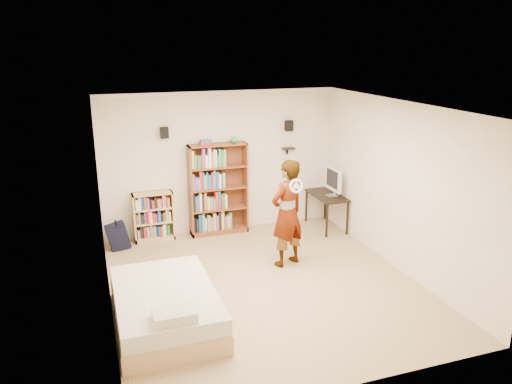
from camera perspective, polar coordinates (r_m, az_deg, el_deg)
ground at (r=7.74m, az=1.00°, el=-10.53°), size 4.50×5.00×0.01m
room_shell at (r=7.10m, az=1.07°, el=2.19°), size 4.52×5.02×2.71m
crown_molding at (r=6.93m, az=1.11°, el=9.48°), size 4.50×5.00×0.06m
speaker_left at (r=9.09m, az=-10.43°, el=6.69°), size 0.14×0.12×0.20m
speaker_right at (r=9.73m, az=3.79°, el=7.57°), size 0.14×0.12×0.20m
wall_shelf at (r=9.82m, az=3.72°, el=4.99°), size 0.25×0.16×0.02m
tall_bookshelf at (r=9.47m, az=-4.33°, el=0.31°), size 1.10×0.32×1.75m
low_bookshelf at (r=9.41m, az=-11.62°, el=-2.77°), size 0.73×0.27×0.92m
computer_desk at (r=9.96m, az=8.02°, el=-2.17°), size 0.50×1.01×0.69m
imac at (r=9.70m, az=8.71°, el=1.13°), size 0.16×0.57×0.56m
daybed at (r=6.77m, az=-10.31°, el=-12.30°), size 1.28×1.97×0.58m
person at (r=8.09m, az=3.59°, el=-2.44°), size 0.76×0.64×1.79m
wii_wheel at (r=7.63m, az=4.61°, el=0.69°), size 0.22×0.08×0.23m
navy_bag at (r=9.19m, az=-15.52°, el=-4.86°), size 0.41×0.29×0.51m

